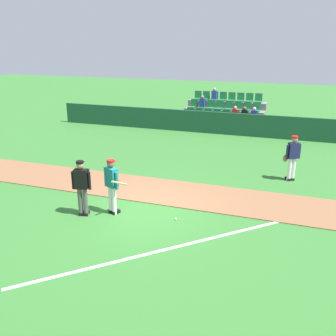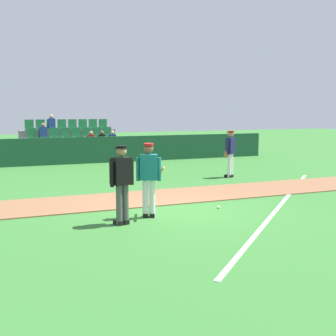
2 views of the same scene
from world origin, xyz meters
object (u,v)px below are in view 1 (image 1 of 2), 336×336
(batter_teal_jersey, at_px, (112,184))
(baseball, at_px, (176,219))
(runner_navy_jersey, at_px, (292,157))
(umpire_home_plate, at_px, (82,185))

(batter_teal_jersey, xyz_separation_m, baseball, (1.98, 0.20, -0.93))
(runner_navy_jersey, distance_m, baseball, 5.68)
(batter_teal_jersey, distance_m, baseball, 2.20)
(runner_navy_jersey, bearing_deg, batter_teal_jersey, -136.14)
(batter_teal_jersey, distance_m, runner_navy_jersey, 7.04)
(batter_teal_jersey, bearing_deg, baseball, 5.90)
(baseball, bearing_deg, umpire_home_plate, -167.49)
(umpire_home_plate, height_order, baseball, umpire_home_plate)
(runner_navy_jersey, xyz_separation_m, baseball, (-3.10, -4.67, -0.93))
(umpire_home_plate, bearing_deg, baseball, 12.51)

